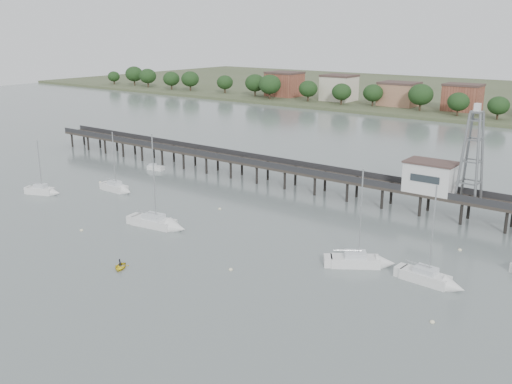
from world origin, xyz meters
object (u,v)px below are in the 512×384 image
at_px(pier, 305,171).
at_px(sailboat_b, 119,189).
at_px(sailboat_f, 162,224).
at_px(sailboat_c, 366,262).
at_px(lattice_tower, 472,156).
at_px(yellow_dinghy, 120,268).
at_px(sailboat_a, 45,191).
at_px(white_tender, 155,168).
at_px(sailboat_d, 435,280).

xyz_separation_m(pier, sailboat_b, (-28.16, -23.18, -3.15)).
xyz_separation_m(pier, sailboat_f, (-6.01, -32.56, -3.17)).
relative_size(pier, sailboat_f, 9.31).
bearing_deg(sailboat_c, lattice_tower, 45.92).
distance_m(lattice_tower, yellow_dinghy, 57.14).
bearing_deg(lattice_tower, sailboat_c, -99.96).
bearing_deg(yellow_dinghy, lattice_tower, 22.13).
distance_m(lattice_tower, sailboat_a, 77.62).
bearing_deg(yellow_dinghy, sailboat_f, 81.16).
xyz_separation_m(pier, white_tender, (-35.83, -6.36, -3.33)).
distance_m(pier, sailboat_f, 33.26).
relative_size(pier, sailboat_c, 10.54).
bearing_deg(pier, white_tender, -169.94).
bearing_deg(pier, yellow_dinghy, -88.53).
distance_m(sailboat_c, sailboat_f, 33.36).
xyz_separation_m(sailboat_b, sailboat_c, (54.98, -3.46, -0.01)).
xyz_separation_m(sailboat_d, white_tender, (-72.21, 20.42, -0.17)).
bearing_deg(lattice_tower, sailboat_a, -154.65).
bearing_deg(sailboat_a, yellow_dinghy, -42.61).
height_order(sailboat_f, white_tender, sailboat_f).
height_order(sailboat_d, yellow_dinghy, sailboat_d).
relative_size(sailboat_c, sailboat_f, 0.88).
distance_m(lattice_tower, sailboat_b, 64.85).
height_order(sailboat_c, white_tender, sailboat_c).
bearing_deg(sailboat_f, sailboat_c, 1.67).
bearing_deg(white_tender, yellow_dinghy, -57.16).
bearing_deg(sailboat_a, sailboat_f, -22.02).
distance_m(lattice_tower, sailboat_f, 50.77).
distance_m(pier, white_tender, 36.54).
xyz_separation_m(sailboat_f, white_tender, (-29.82, 26.21, -0.16)).
height_order(lattice_tower, sailboat_f, lattice_tower).
relative_size(sailboat_f, yellow_dinghy, 5.88).
bearing_deg(sailboat_d, white_tender, 168.33).
bearing_deg(white_tender, sailboat_b, -74.89).
xyz_separation_m(sailboat_b, sailboat_a, (-9.85, -9.74, 0.01)).
xyz_separation_m(sailboat_d, sailboat_c, (-9.56, 0.13, -0.00)).
height_order(pier, sailboat_d, sailboat_d).
bearing_deg(sailboat_d, pier, 147.77).
bearing_deg(yellow_dinghy, sailboat_c, 3.54).
xyz_separation_m(sailboat_d, yellow_dinghy, (-35.16, -20.39, -0.64)).
xyz_separation_m(sailboat_d, sailboat_a, (-74.39, -6.15, 0.01)).
xyz_separation_m(white_tender, yellow_dinghy, (37.04, -40.81, -0.47)).
height_order(sailboat_c, sailboat_f, sailboat_f).
relative_size(sailboat_d, white_tender, 3.28).
bearing_deg(sailboat_b, pier, 38.96).
bearing_deg(white_tender, sailboat_c, -27.33).
bearing_deg(sailboat_a, lattice_tower, 2.68).
bearing_deg(sailboat_f, yellow_dinghy, -72.22).
bearing_deg(sailboat_c, white_tender, 127.94).
distance_m(sailboat_b, sailboat_c, 55.09).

